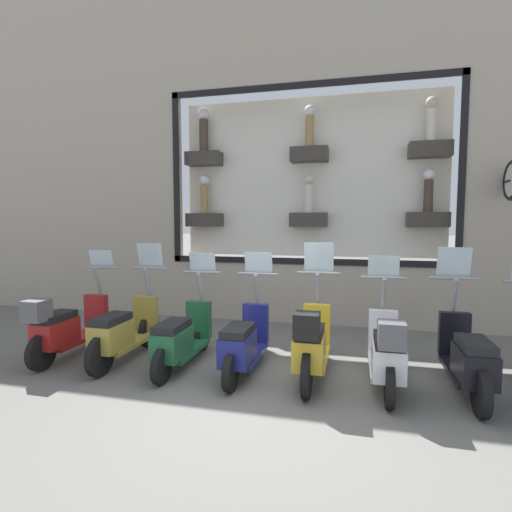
{
  "coord_description": "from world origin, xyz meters",
  "views": [
    {
      "loc": [
        -4.33,
        -0.91,
        2.0
      ],
      "look_at": [
        2.06,
        0.68,
        1.44
      ],
      "focal_mm": 28.0,
      "sensor_mm": 36.0,
      "label": 1
    }
  ],
  "objects_px": {
    "scooter_green_5": "(181,338)",
    "scooter_white_2": "(387,352)",
    "scooter_black_1": "(467,358)",
    "scooter_yellow_3": "(312,344)",
    "scooter_red_7": "(66,327)",
    "scooter_olive_6": "(123,332)",
    "scooter_navy_4": "(244,343)"
  },
  "relations": [
    {
      "from": "scooter_white_2",
      "to": "scooter_red_7",
      "type": "bearing_deg",
      "value": 89.94
    },
    {
      "from": "scooter_white_2",
      "to": "scooter_yellow_3",
      "type": "height_order",
      "value": "scooter_yellow_3"
    },
    {
      "from": "scooter_green_5",
      "to": "scooter_red_7",
      "type": "bearing_deg",
      "value": 91.86
    },
    {
      "from": "scooter_green_5",
      "to": "scooter_red_7",
      "type": "height_order",
      "value": "scooter_red_7"
    },
    {
      "from": "scooter_red_7",
      "to": "scooter_white_2",
      "type": "bearing_deg",
      "value": -90.06
    },
    {
      "from": "scooter_navy_4",
      "to": "scooter_olive_6",
      "type": "relative_size",
      "value": 0.99
    },
    {
      "from": "scooter_black_1",
      "to": "scooter_navy_4",
      "type": "xyz_separation_m",
      "value": [
        -0.01,
        2.68,
        -0.02
      ]
    },
    {
      "from": "scooter_black_1",
      "to": "scooter_red_7",
      "type": "relative_size",
      "value": 1.0
    },
    {
      "from": "scooter_olive_6",
      "to": "scooter_red_7",
      "type": "height_order",
      "value": "scooter_olive_6"
    },
    {
      "from": "scooter_black_1",
      "to": "scooter_navy_4",
      "type": "bearing_deg",
      "value": 90.15
    },
    {
      "from": "scooter_navy_4",
      "to": "scooter_yellow_3",
      "type": "bearing_deg",
      "value": -93.03
    },
    {
      "from": "scooter_black_1",
      "to": "scooter_white_2",
      "type": "xyz_separation_m",
      "value": [
        -0.07,
        0.89,
        0.02
      ]
    },
    {
      "from": "scooter_black_1",
      "to": "scooter_yellow_3",
      "type": "xyz_separation_m",
      "value": [
        -0.05,
        1.79,
        0.05
      ]
    },
    {
      "from": "scooter_black_1",
      "to": "scooter_navy_4",
      "type": "distance_m",
      "value": 2.68
    },
    {
      "from": "scooter_navy_4",
      "to": "scooter_red_7",
      "type": "relative_size",
      "value": 1.0
    },
    {
      "from": "scooter_black_1",
      "to": "scooter_white_2",
      "type": "height_order",
      "value": "scooter_black_1"
    },
    {
      "from": "scooter_black_1",
      "to": "scooter_red_7",
      "type": "height_order",
      "value": "scooter_black_1"
    },
    {
      "from": "scooter_white_2",
      "to": "scooter_green_5",
      "type": "relative_size",
      "value": 1.0
    },
    {
      "from": "scooter_white_2",
      "to": "scooter_olive_6",
      "type": "distance_m",
      "value": 3.58
    },
    {
      "from": "scooter_yellow_3",
      "to": "scooter_black_1",
      "type": "bearing_deg",
      "value": -88.26
    },
    {
      "from": "scooter_green_5",
      "to": "scooter_olive_6",
      "type": "distance_m",
      "value": 0.89
    },
    {
      "from": "scooter_green_5",
      "to": "scooter_white_2",
      "type": "bearing_deg",
      "value": -91.34
    },
    {
      "from": "scooter_olive_6",
      "to": "scooter_yellow_3",
      "type": "bearing_deg",
      "value": -91.21
    },
    {
      "from": "scooter_green_5",
      "to": "scooter_olive_6",
      "type": "bearing_deg",
      "value": 89.34
    },
    {
      "from": "scooter_yellow_3",
      "to": "scooter_white_2",
      "type": "bearing_deg",
      "value": -91.08
    },
    {
      "from": "scooter_olive_6",
      "to": "scooter_navy_4",
      "type": "bearing_deg",
      "value": -90.29
    },
    {
      "from": "scooter_white_2",
      "to": "scooter_olive_6",
      "type": "bearing_deg",
      "value": 88.83
    },
    {
      "from": "scooter_white_2",
      "to": "scooter_olive_6",
      "type": "height_order",
      "value": "scooter_olive_6"
    },
    {
      "from": "scooter_green_5",
      "to": "scooter_olive_6",
      "type": "height_order",
      "value": "scooter_olive_6"
    },
    {
      "from": "scooter_yellow_3",
      "to": "scooter_navy_4",
      "type": "relative_size",
      "value": 1.01
    },
    {
      "from": "scooter_black_1",
      "to": "scooter_olive_6",
      "type": "bearing_deg",
      "value": 89.97
    },
    {
      "from": "scooter_black_1",
      "to": "scooter_white_2",
      "type": "distance_m",
      "value": 0.9
    }
  ]
}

